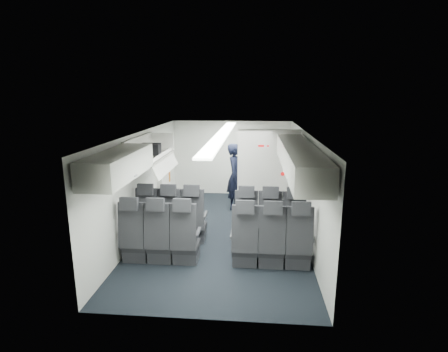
% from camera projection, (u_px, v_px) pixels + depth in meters
% --- Properties ---
extents(cabin_shell, '(3.41, 6.01, 2.16)m').
position_uv_depth(cabin_shell, '(222.00, 182.00, 7.27)').
color(cabin_shell, black).
rests_on(cabin_shell, ground).
extents(seat_row_front, '(3.33, 0.56, 1.24)m').
position_uv_depth(seat_row_front, '(220.00, 223.00, 6.92)').
color(seat_row_front, black).
rests_on(seat_row_front, cabin_shell).
extents(seat_row_mid, '(3.33, 0.56, 1.24)m').
position_uv_depth(seat_row_mid, '(215.00, 242.00, 6.05)').
color(seat_row_mid, black).
rests_on(seat_row_mid, cabin_shell).
extents(overhead_bin_left_rear, '(0.53, 1.80, 0.40)m').
position_uv_depth(overhead_bin_left_rear, '(118.00, 165.00, 5.28)').
color(overhead_bin_left_rear, silver).
rests_on(overhead_bin_left_rear, cabin_shell).
extents(overhead_bin_left_front_open, '(0.64, 1.70, 0.72)m').
position_uv_depth(overhead_bin_left_front_open, '(150.00, 154.00, 7.01)').
color(overhead_bin_left_front_open, '#9E9E93').
rests_on(overhead_bin_left_front_open, cabin_shell).
extents(overhead_bin_right_rear, '(0.53, 1.80, 0.40)m').
position_uv_depth(overhead_bin_right_rear, '(306.00, 168.00, 5.04)').
color(overhead_bin_right_rear, silver).
rests_on(overhead_bin_right_rear, cabin_shell).
extents(overhead_bin_right_front, '(0.53, 1.70, 0.40)m').
position_uv_depth(overhead_bin_right_front, '(293.00, 149.00, 6.74)').
color(overhead_bin_right_front, silver).
rests_on(overhead_bin_right_front, cabin_shell).
extents(bulkhead_partition, '(1.40, 0.15, 2.13)m').
position_uv_depth(bulkhead_partition, '(268.00, 176.00, 7.98)').
color(bulkhead_partition, silver).
rests_on(bulkhead_partition, cabin_shell).
extents(galley_unit, '(0.85, 0.52, 1.90)m').
position_uv_depth(galley_unit, '(265.00, 165.00, 9.87)').
color(galley_unit, '#939399').
rests_on(galley_unit, cabin_shell).
extents(boarding_door, '(0.12, 1.27, 1.86)m').
position_uv_depth(boarding_door, '(164.00, 172.00, 8.95)').
color(boarding_door, silver).
rests_on(boarding_door, cabin_shell).
extents(flight_attendant, '(0.51, 0.68, 1.70)m').
position_uv_depth(flight_attendant, '(235.00, 176.00, 8.92)').
color(flight_attendant, black).
rests_on(flight_attendant, ground).
extents(carry_on_bag, '(0.39, 0.28, 0.23)m').
position_uv_depth(carry_on_bag, '(151.00, 149.00, 7.01)').
color(carry_on_bag, black).
rests_on(carry_on_bag, overhead_bin_left_front_open).
extents(papers, '(0.21, 0.06, 0.14)m').
position_uv_depth(papers, '(243.00, 169.00, 8.81)').
color(papers, white).
rests_on(papers, flight_attendant).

